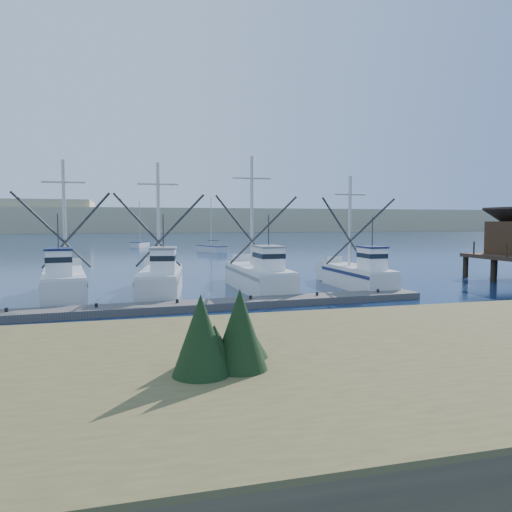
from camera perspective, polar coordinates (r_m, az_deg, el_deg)
The scene contains 7 objects.
ground at distance 22.58m, azimuth 8.85°, elevation -7.84°, with size 500.00×500.00×0.00m, color #0C1E36.
shore_bank at distance 10.90m, azimuth -8.99°, elevation -16.54°, with size 40.00×10.00×1.60m, color #4C422D.
floating_dock at distance 26.30m, azimuth -8.99°, elevation -5.73°, with size 28.55×1.90×0.38m, color #55504C.
dune_ridge at distance 230.33m, azimuth -13.09°, elevation 3.99°, with size 360.00×60.00×10.00m, color tan.
trawler_fleet at distance 31.22m, azimuth -10.52°, elevation -2.77°, with size 28.11×9.57×9.08m.
sailboat_near at distance 74.41m, azimuth -5.10°, elevation 0.81°, with size 3.69×6.20×8.10m.
sailboat_far at distance 90.34m, azimuth -13.11°, elevation 1.29°, with size 3.51×5.19×8.10m.
Camera 1 is at (-9.09, -20.15, 4.61)m, focal length 35.00 mm.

